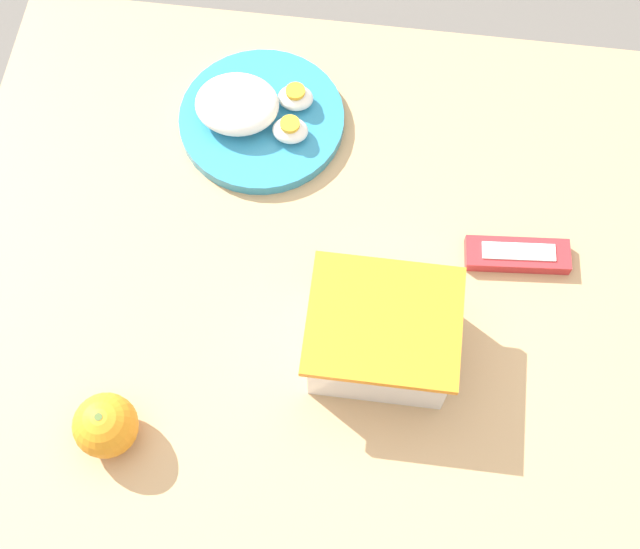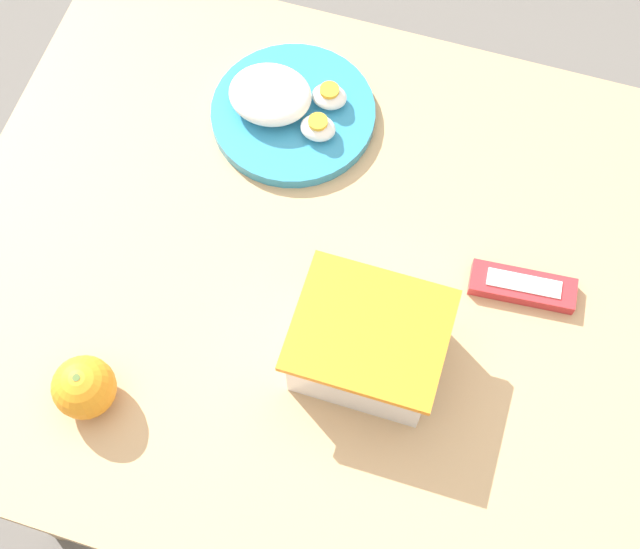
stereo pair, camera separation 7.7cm
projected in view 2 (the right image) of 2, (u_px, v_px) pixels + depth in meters
ground_plane at (317, 423)px, 1.82m from camera, size 10.00×10.00×0.00m
table at (315, 305)px, 1.24m from camera, size 0.93×0.79×0.76m
food_container at (368, 346)px, 1.04m from camera, size 0.17×0.15×0.10m
orange_fruit at (84, 387)px, 1.02m from camera, size 0.07×0.07×0.07m
rice_plate at (288, 107)px, 1.20m from camera, size 0.22×0.22×0.06m
candy_bar at (523, 286)px, 1.10m from camera, size 0.13×0.05×0.02m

